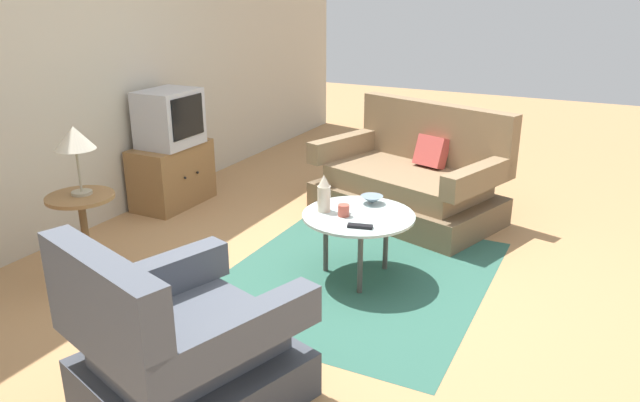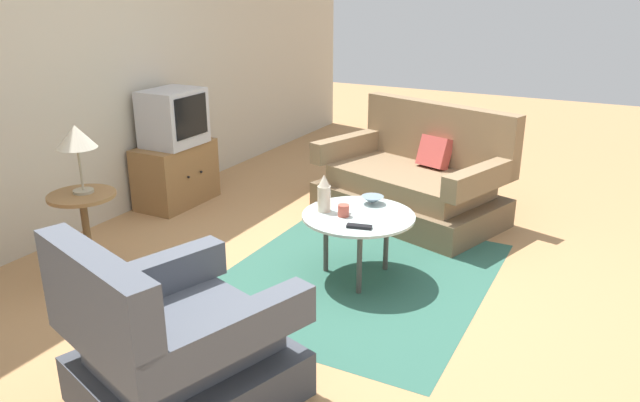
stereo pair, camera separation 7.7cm
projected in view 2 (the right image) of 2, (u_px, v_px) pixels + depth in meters
The scene contains 14 objects.
ground_plane at pixel (340, 281), 4.24m from camera, with size 16.00×16.00×0.00m, color #AD7F51.
back_wall at pixel (73, 63), 4.81m from camera, with size 9.00×0.12×2.70m, color #BCB29E.
area_rug at pixel (357, 276), 4.31m from camera, with size 2.10×1.74×0.00m, color #2D5B4C.
armchair at pixel (175, 350), 2.92m from camera, with size 1.15×1.11×0.91m.
couch at pixel (414, 182), 5.35m from camera, with size 1.36×1.76×0.96m.
coffee_table at pixel (358, 220), 4.16m from camera, with size 0.77×0.77×0.47m.
side_table at pixel (85, 219), 4.14m from camera, with size 0.45×0.45×0.62m.
tv_stand at pixel (176, 174), 5.65m from camera, with size 0.75×0.45×0.56m.
television at pixel (173, 117), 5.46m from camera, with size 0.52×0.42×0.50m.
table_lamp at pixel (76, 139), 3.98m from camera, with size 0.26×0.26×0.46m.
vase at pixel (324, 194), 4.17m from camera, with size 0.09×0.09×0.26m.
mug at pixel (343, 210), 4.11m from camera, with size 0.12×0.08×0.08m.
bowl at pixel (372, 200), 4.34m from camera, with size 0.16×0.16×0.06m.
tv_remote_dark at pixel (359, 227), 3.92m from camera, with size 0.09×0.17×0.02m.
Camera 2 is at (-3.44, -1.64, 1.95)m, focal length 34.36 mm.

